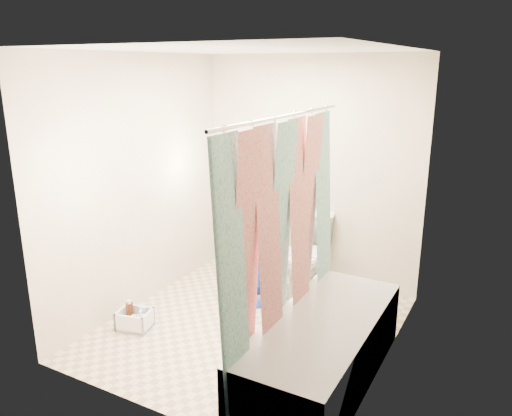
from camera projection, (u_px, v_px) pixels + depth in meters
The scene contains 14 objects.
floor at pixel (250, 327), 4.51m from camera, with size 2.60×2.60×0.00m, color tan.
ceiling at pixel (249, 49), 3.85m from camera, with size 2.40×2.60×0.02m, color silver.
wall_back at pixel (310, 171), 5.27m from camera, with size 2.40×0.02×2.40m, color beige.
wall_front at pixel (147, 247), 3.08m from camera, with size 2.40×0.02×2.40m, color beige.
wall_left at pixel (140, 184), 4.73m from camera, with size 0.02×2.60×2.40m, color beige.
wall_right at pixel (393, 220), 3.63m from camera, with size 0.02×2.60×2.40m, color beige.
bathtub at pixel (322, 348), 3.68m from camera, with size 0.70×1.75×0.50m.
curtain_rod at pixel (285, 116), 3.37m from camera, with size 0.02×0.02×1.90m, color silver.
shower_curtain at pixel (283, 245), 3.63m from camera, with size 0.06×1.75×1.80m, color white.
toilet at pixel (306, 256), 5.09m from camera, with size 0.46×0.80×0.82m, color white.
tank_lid at pixel (304, 254), 4.95m from camera, with size 0.50×0.22×0.04m, color white.
tank_internals at pixel (307, 213), 5.20m from camera, with size 0.20×0.08×0.27m.
plumber at pixel (258, 227), 4.81m from camera, with size 0.57×0.37×1.56m, color #102EA1.
cleaning_caddy at pixel (136, 320), 4.47m from camera, with size 0.33×0.29×0.22m.
Camera 1 is at (1.98, -3.52, 2.28)m, focal length 35.00 mm.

